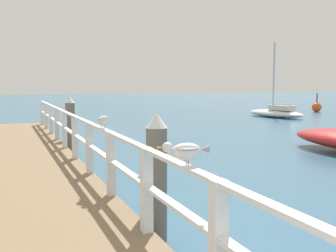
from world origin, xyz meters
TOP-DOWN VIEW (x-y plane):
  - pier_deck at (0.00, 9.16)m, footprint 2.53×18.31m
  - pier_railing at (1.18, 9.16)m, footprint 0.12×16.83m
  - dock_piling_near at (1.56, 4.84)m, footprint 0.29×0.29m
  - dock_piling_far at (1.56, 12.33)m, footprint 0.29×0.29m
  - seagull_foreground at (1.18, 3.07)m, footprint 0.48×0.19m
  - seagull_background at (1.18, 6.30)m, footprint 0.18×0.48m
  - boat_2 at (15.48, 20.84)m, footprint 2.09×4.52m
  - channel_buoy at (21.22, 23.66)m, footprint 0.70×0.70m

SIDE VIEW (x-z plane):
  - pier_deck at x=0.00m, z-range 0.00..0.41m
  - boat_2 at x=15.48m, z-range -2.00..2.62m
  - channel_buoy at x=21.22m, z-range -0.34..1.06m
  - dock_piling_near at x=1.56m, z-range 0.01..1.74m
  - dock_piling_far at x=1.56m, z-range 0.01..1.74m
  - pier_railing at x=1.18m, z-range 0.53..1.51m
  - seagull_foreground at x=1.18m, z-range 1.42..1.63m
  - seagull_background at x=1.18m, z-range 1.42..1.63m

